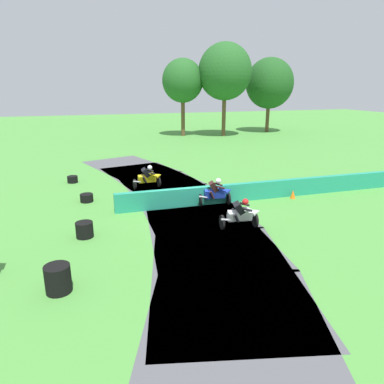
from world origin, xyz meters
The scene contains 14 objects.
ground_plane centered at (0.00, 0.00, 0.00)m, with size 120.00×120.00×0.00m, color #4C933D.
track_asphalt centered at (-0.74, 0.01, 0.00)m, with size 7.47×27.43×0.01m.
safety_barrier centered at (4.79, -0.05, 0.45)m, with size 0.30×16.55×0.90m, color #239375.
motorcycle_lead_white centered at (1.23, -3.38, 0.63)m, with size 1.70×0.93×1.43m.
motorcycle_chase_blue centered at (1.32, -0.36, 0.66)m, with size 1.70×0.84×1.42m.
motorcycle_trailing_yellow centered at (-1.24, 3.57, 0.65)m, with size 1.68×0.83×1.43m.
tire_stack_near centered at (-5.61, -5.99, 0.40)m, with size 0.72×0.72×0.80m.
tire_stack_mid_a centered at (-4.83, -2.32, 0.30)m, with size 0.65×0.65×0.60m.
tire_stack_mid_b centered at (-4.64, 2.13, 0.20)m, with size 0.64×0.64×0.40m.
tire_stack_far centered at (-5.35, 6.18, 0.20)m, with size 0.60×0.60×0.40m.
traffic_cone centered at (5.49, -0.50, 0.22)m, with size 0.28×0.28×0.44m, color orange.
tree_far_left centered at (17.95, 24.61, 5.88)m, with size 5.78×5.78×8.93m.
tree_far_right centered at (6.79, 24.27, 6.12)m, with size 4.60×4.60×8.57m.
tree_mid_rise centered at (11.20, 22.66, 7.09)m, with size 5.92×5.92×10.22m.
Camera 1 is at (-4.66, -15.38, 5.54)m, focal length 32.88 mm.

